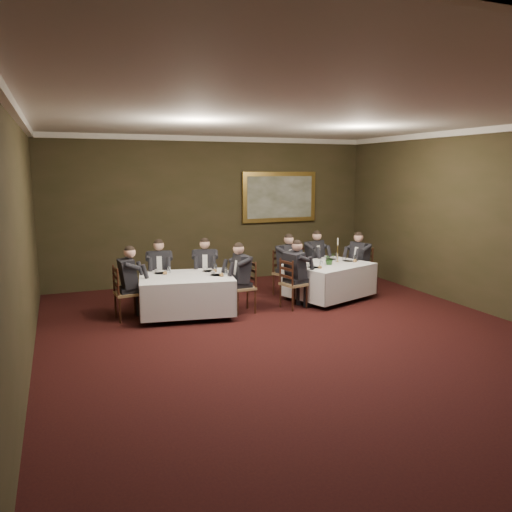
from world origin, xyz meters
TOP-DOWN VIEW (x-y plane):
  - ground at (0.00, 0.00)m, footprint 10.00×10.00m
  - ceiling at (0.00, 0.00)m, footprint 8.00×10.00m
  - back_wall at (0.00, 5.00)m, footprint 8.00×0.10m
  - left_wall at (-4.00, 0.00)m, footprint 0.10×10.00m
  - right_wall at (4.00, 0.00)m, footprint 0.10×10.00m
  - crown_molding at (0.00, 0.00)m, footprint 8.00×10.00m
  - table_main at (1.72, 2.37)m, footprint 2.01×1.76m
  - table_second at (-1.38, 2.29)m, footprint 1.91×1.57m
  - chair_main_backleft at (1.01, 3.03)m, footprint 0.58×0.57m
  - diner_main_backleft at (1.02, 3.02)m, footprint 0.57×0.61m
  - chair_main_backright at (1.86, 3.33)m, footprint 0.56×0.55m
  - diner_main_backright at (1.87, 3.32)m, footprint 0.54×0.59m
  - chair_main_endleft at (0.71, 2.02)m, footprint 0.52×0.53m
  - diner_main_endleft at (0.73, 2.02)m, footprint 0.56×0.51m
  - chair_main_endright at (2.73, 2.71)m, footprint 0.52×0.53m
  - diner_main_endright at (2.72, 2.71)m, footprint 0.57×0.51m
  - chair_sec_backleft at (-1.69, 3.23)m, footprint 0.51×0.49m
  - diner_sec_backleft at (-1.70, 3.22)m, footprint 0.48×0.54m
  - chair_sec_backright at (-0.78, 3.08)m, footprint 0.54×0.53m
  - diner_sec_backright at (-0.78, 3.07)m, footprint 0.52×0.57m
  - chair_sec_endright at (-0.30, 2.11)m, footprint 0.44×0.46m
  - diner_sec_endright at (-0.31, 2.11)m, footprint 0.49×0.43m
  - chair_sec_endleft at (-2.46, 2.46)m, footprint 0.46×0.48m
  - diner_sec_endleft at (-2.44, 2.46)m, footprint 0.51×0.45m
  - centerpiece at (1.68, 2.29)m, footprint 0.29×0.27m
  - candlestick at (1.99, 2.49)m, footprint 0.08×0.08m
  - place_setting_table_main at (1.23, 2.58)m, footprint 0.33×0.31m
  - place_setting_table_second at (-1.73, 2.74)m, footprint 0.33×0.31m
  - painting at (1.72, 4.94)m, footprint 2.00×0.09m

SIDE VIEW (x-z plane):
  - ground at x=0.00m, z-range 0.00..0.00m
  - chair_main_backleft at x=1.01m, z-range -0.22..0.78m
  - chair_main_backright at x=1.86m, z-range -0.22..0.78m
  - chair_main_endleft at x=0.71m, z-range -0.22..0.78m
  - chair_main_endright at x=2.73m, z-range -0.22..0.78m
  - chair_sec_backleft at x=-1.69m, z-range -0.22..0.78m
  - chair_sec_backright at x=-0.78m, z-range -0.22..0.78m
  - chair_sec_endright at x=-0.30m, z-range -0.22..0.78m
  - chair_sec_endleft at x=-2.46m, z-range -0.22..0.78m
  - table_main at x=1.72m, z-range 0.12..0.78m
  - table_second at x=-1.38m, z-range 0.12..0.78m
  - diner_main_backleft at x=1.02m, z-range -0.16..1.19m
  - diner_main_backright at x=1.87m, z-range -0.16..1.19m
  - diner_main_endleft at x=0.73m, z-range -0.16..1.19m
  - diner_main_endright at x=2.72m, z-range -0.16..1.19m
  - diner_sec_backleft at x=-1.70m, z-range -0.16..1.19m
  - diner_sec_backright at x=-0.78m, z-range -0.16..1.19m
  - diner_sec_endright at x=-0.31m, z-range -0.16..1.19m
  - diner_sec_endleft at x=-2.44m, z-range -0.16..1.19m
  - place_setting_table_main at x=1.23m, z-range 0.73..0.87m
  - place_setting_table_second at x=-1.73m, z-range 0.73..0.87m
  - centerpiece at x=1.68m, z-range 0.76..1.02m
  - candlestick at x=1.99m, z-range 0.69..1.23m
  - back_wall at x=0.00m, z-range 0.00..3.50m
  - left_wall at x=-4.00m, z-range 0.00..3.50m
  - right_wall at x=4.00m, z-range 0.00..3.50m
  - painting at x=1.72m, z-range 1.41..2.67m
  - crown_molding at x=0.00m, z-range 3.38..3.50m
  - ceiling at x=0.00m, z-range 3.45..3.55m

